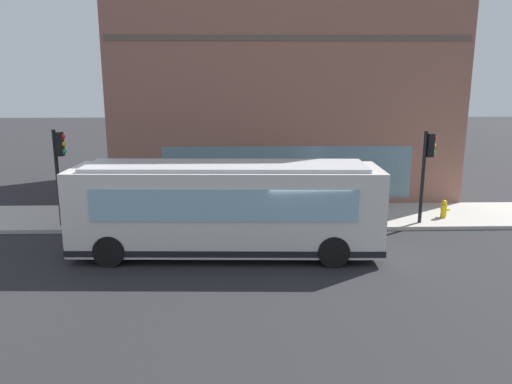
% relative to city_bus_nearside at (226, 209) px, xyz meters
% --- Properties ---
extents(ground, '(120.00, 120.00, 0.00)m').
position_rel_city_bus_nearside_xyz_m(ground, '(-0.22, -2.60, -1.55)').
color(ground, '#262628').
extents(sidewalk_curb, '(3.74, 40.00, 0.15)m').
position_rel_city_bus_nearside_xyz_m(sidewalk_curb, '(4.25, -2.60, -1.48)').
color(sidewalk_curb, '#B2ADA3').
rests_on(sidewalk_curb, ground).
extents(building_corner, '(10.01, 16.06, 13.54)m').
position_rel_city_bus_nearside_xyz_m(building_corner, '(11.09, -2.60, 5.21)').
color(building_corner, '#8C5B4C').
rests_on(building_corner, ground).
extents(city_bus_nearside, '(2.89, 10.12, 3.07)m').
position_rel_city_bus_nearside_xyz_m(city_bus_nearside, '(0.00, 0.00, 0.00)').
color(city_bus_nearside, silver).
rests_on(city_bus_nearside, ground).
extents(traffic_light_near_corner, '(0.32, 0.49, 3.65)m').
position_rel_city_bus_nearside_xyz_m(traffic_light_near_corner, '(2.97, -7.74, 1.14)').
color(traffic_light_near_corner, black).
rests_on(traffic_light_near_corner, sidewalk_curb).
extents(traffic_light_down_block, '(0.32, 0.49, 3.74)m').
position_rel_city_bus_nearside_xyz_m(traffic_light_down_block, '(3.01, 6.42, 1.20)').
color(traffic_light_down_block, black).
rests_on(traffic_light_down_block, sidewalk_curb).
extents(fire_hydrant, '(0.35, 0.35, 0.74)m').
position_rel_city_bus_nearside_xyz_m(fire_hydrant, '(3.67, -8.86, -1.04)').
color(fire_hydrant, yellow).
rests_on(fire_hydrant, sidewalk_curb).
extents(pedestrian_near_hydrant, '(0.32, 0.32, 1.82)m').
position_rel_city_bus_nearside_xyz_m(pedestrian_near_hydrant, '(5.04, -1.76, -0.35)').
color(pedestrian_near_hydrant, gold).
rests_on(pedestrian_near_hydrant, sidewalk_curb).
extents(pedestrian_walking_along_curb, '(0.32, 0.32, 1.64)m').
position_rel_city_bus_nearside_xyz_m(pedestrian_walking_along_curb, '(3.06, -5.78, -0.46)').
color(pedestrian_walking_along_curb, '#3359A5').
rests_on(pedestrian_walking_along_curb, sidewalk_curb).
extents(newspaper_vending_box, '(0.44, 0.42, 0.90)m').
position_rel_city_bus_nearside_xyz_m(newspaper_vending_box, '(3.33, 3.95, -0.95)').
color(newspaper_vending_box, '#263F99').
rests_on(newspaper_vending_box, sidewalk_curb).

